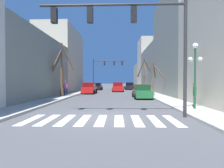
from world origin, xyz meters
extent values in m
plane|color=#4C4C4F|center=(0.00, 0.00, 0.00)|extent=(240.00, 240.00, 0.00)
cube|color=#ADA89E|center=(5.86, 0.00, 0.07)|extent=(2.22, 90.00, 0.15)
cube|color=gray|center=(-9.97, 10.10, 3.58)|extent=(6.00, 15.21, 7.16)
cube|color=#BCB299|center=(-9.97, 23.80, 5.82)|extent=(6.00, 12.19, 11.64)
cube|color=gray|center=(9.97, 14.68, 6.85)|extent=(6.00, 12.38, 13.69)
cube|color=gray|center=(9.97, 28.50, 4.52)|extent=(6.00, 15.26, 9.05)
cube|color=#BCB299|center=(9.97, 40.43, 6.83)|extent=(6.00, 8.59, 13.66)
cube|color=tan|center=(9.97, 51.01, 3.77)|extent=(6.00, 12.57, 7.55)
cube|color=white|center=(-3.60, -0.67, 0.00)|extent=(0.45, 2.60, 0.01)
cube|color=white|center=(-2.70, -0.67, 0.00)|extent=(0.45, 2.60, 0.01)
cube|color=white|center=(-1.80, -0.67, 0.00)|extent=(0.45, 2.60, 0.01)
cube|color=white|center=(-0.90, -0.67, 0.00)|extent=(0.45, 2.60, 0.01)
cube|color=white|center=(0.00, -0.67, 0.00)|extent=(0.45, 2.60, 0.01)
cube|color=white|center=(0.90, -0.67, 0.00)|extent=(0.45, 2.60, 0.01)
cube|color=white|center=(1.80, -0.67, 0.00)|extent=(0.45, 2.60, 0.01)
cube|color=white|center=(2.70, -0.67, 0.00)|extent=(0.45, 2.60, 0.01)
cube|color=white|center=(3.60, -0.67, 0.00)|extent=(0.45, 2.60, 0.01)
cylinder|color=#2D2D2D|center=(4.50, 0.18, 3.27)|extent=(0.18, 0.18, 6.54)
cylinder|color=#2D2D2D|center=(0.51, 0.18, 6.14)|extent=(7.97, 0.14, 0.14)
cube|color=black|center=(1.71, 0.18, 5.59)|extent=(0.32, 0.28, 0.84)
cube|color=black|center=(-0.68, 0.18, 5.59)|extent=(0.32, 0.28, 0.84)
cube|color=black|center=(-2.67, 0.18, 5.59)|extent=(0.32, 0.28, 0.84)
cylinder|color=#2D2D2D|center=(-4.50, 28.94, 3.39)|extent=(0.18, 0.18, 6.79)
cylinder|color=#2D2D2D|center=(-0.97, 28.94, 6.39)|extent=(7.06, 0.14, 0.14)
cube|color=black|center=(-2.03, 28.94, 5.84)|extent=(0.32, 0.28, 0.84)
cube|color=black|center=(0.09, 28.94, 5.84)|extent=(0.32, 0.28, 0.84)
cube|color=black|center=(1.86, 28.94, 5.84)|extent=(0.32, 0.28, 0.84)
cylinder|color=#1E4C2D|center=(5.90, 2.18, 2.12)|extent=(0.12, 0.12, 3.95)
sphere|color=white|center=(5.90, 2.18, 4.28)|extent=(0.36, 0.36, 0.36)
sphere|color=white|center=(5.58, 2.18, 3.39)|extent=(0.31, 0.31, 0.31)
sphere|color=white|center=(6.22, 2.18, 3.39)|extent=(0.31, 0.31, 0.31)
cube|color=black|center=(3.57, 30.95, 0.58)|extent=(1.85, 4.45, 0.80)
cube|color=black|center=(3.57, 30.95, 1.30)|extent=(1.70, 2.32, 0.65)
cylinder|color=black|center=(2.63, 32.33, 0.32)|extent=(0.22, 0.64, 0.64)
cylinder|color=black|center=(4.52, 32.33, 0.32)|extent=(0.22, 0.64, 0.64)
cylinder|color=black|center=(2.63, 29.57, 0.32)|extent=(0.22, 0.64, 0.64)
cylinder|color=black|center=(4.52, 29.57, 0.32)|extent=(0.22, 0.64, 0.64)
cube|color=red|center=(-3.60, 17.89, 0.60)|extent=(1.80, 4.46, 0.86)
cube|color=maroon|center=(-3.60, 17.89, 1.38)|extent=(1.66, 2.32, 0.70)
cylinder|color=black|center=(-4.51, 19.27, 0.32)|extent=(0.22, 0.64, 0.64)
cylinder|color=black|center=(-2.68, 19.27, 0.32)|extent=(0.22, 0.64, 0.64)
cylinder|color=black|center=(-4.51, 16.50, 0.32)|extent=(0.22, 0.64, 0.64)
cylinder|color=black|center=(-2.68, 16.50, 0.32)|extent=(0.22, 0.64, 0.64)
cube|color=red|center=(0.89, 23.31, 0.60)|extent=(1.88, 4.42, 0.85)
cube|color=maroon|center=(0.89, 23.31, 1.38)|extent=(1.73, 2.30, 0.70)
cylinder|color=black|center=(-0.07, 24.68, 0.32)|extent=(0.22, 0.64, 0.64)
cylinder|color=black|center=(1.85, 24.68, 0.32)|extent=(0.22, 0.64, 0.64)
cylinder|color=black|center=(-0.07, 21.95, 0.32)|extent=(0.22, 0.64, 0.64)
cylinder|color=black|center=(1.85, 21.95, 0.32)|extent=(0.22, 0.64, 0.64)
cube|color=#236B38|center=(3.62, 10.72, 0.56)|extent=(1.75, 4.45, 0.77)
cube|color=#133A1E|center=(3.62, 10.72, 1.26)|extent=(1.61, 2.31, 0.63)
cylinder|color=black|center=(2.73, 12.10, 0.32)|extent=(0.22, 0.64, 0.64)
cylinder|color=black|center=(4.51, 12.10, 0.32)|extent=(0.22, 0.64, 0.64)
cylinder|color=black|center=(2.73, 9.34, 0.32)|extent=(0.22, 0.64, 0.64)
cylinder|color=black|center=(4.51, 9.34, 0.32)|extent=(0.22, 0.64, 0.64)
cube|color=black|center=(-3.62, 29.40, 0.55)|extent=(1.75, 4.85, 0.75)
cube|color=black|center=(-3.62, 29.40, 1.23)|extent=(1.61, 2.52, 0.61)
cylinder|color=black|center=(-4.51, 30.90, 0.32)|extent=(0.22, 0.64, 0.64)
cylinder|color=black|center=(-2.73, 30.90, 0.32)|extent=(0.22, 0.64, 0.64)
cylinder|color=black|center=(-4.51, 27.89, 0.32)|extent=(0.22, 0.64, 0.64)
cylinder|color=black|center=(-2.73, 27.89, 0.32)|extent=(0.22, 0.64, 0.64)
cube|color=white|center=(3.59, 37.83, 0.55)|extent=(1.82, 4.85, 0.74)
cube|color=gray|center=(3.59, 37.83, 1.22)|extent=(1.67, 2.52, 0.61)
cylinder|color=black|center=(2.66, 39.33, 0.32)|extent=(0.22, 0.64, 0.64)
cylinder|color=black|center=(4.51, 39.33, 0.32)|extent=(0.22, 0.64, 0.64)
cylinder|color=black|center=(2.66, 36.33, 0.32)|extent=(0.22, 0.64, 0.64)
cylinder|color=black|center=(4.51, 36.33, 0.32)|extent=(0.22, 0.64, 0.64)
cylinder|color=#282D47|center=(-5.88, 13.46, 0.57)|extent=(0.12, 0.12, 0.84)
cylinder|color=#282D47|center=(-6.16, 13.36, 0.57)|extent=(0.12, 0.12, 0.84)
cube|color=#9E4C93|center=(-6.02, 13.41, 1.32)|extent=(0.46, 0.36, 0.66)
sphere|color=#8C664C|center=(-6.02, 13.41, 1.80)|extent=(0.24, 0.24, 0.24)
cylinder|color=#9E4C93|center=(-5.80, 13.49, 1.27)|extent=(0.30, 0.18, 0.64)
cylinder|color=#9E4C93|center=(-6.24, 13.33, 1.27)|extent=(0.30, 0.18, 0.64)
cylinder|color=black|center=(6.17, 2.86, 0.56)|extent=(0.12, 0.12, 0.81)
cylinder|color=black|center=(6.31, 3.12, 0.56)|extent=(0.12, 0.12, 0.81)
cube|color=#337542|center=(6.24, 2.99, 1.28)|extent=(0.38, 0.46, 0.64)
sphere|color=#8C664C|center=(6.24, 2.99, 1.75)|extent=(0.23, 0.23, 0.23)
cylinder|color=#337542|center=(6.14, 2.79, 1.24)|extent=(0.21, 0.29, 0.62)
cylinder|color=#337542|center=(6.35, 3.19, 1.24)|extent=(0.21, 0.29, 0.62)
cylinder|color=brown|center=(5.60, 22.63, 1.60)|extent=(0.41, 0.41, 2.89)
cylinder|color=brown|center=(5.06, 22.83, 4.12)|extent=(1.28, 0.61, 2.95)
cylinder|color=brown|center=(5.86, 21.92, 4.05)|extent=(0.67, 1.61, 2.26)
cylinder|color=brown|center=(6.54, 22.77, 4.39)|extent=(2.07, 0.50, 3.48)
cylinder|color=brown|center=(5.14, 23.19, 4.21)|extent=(1.12, 1.34, 3.03)
cylinder|color=brown|center=(-5.84, 11.20, 1.88)|extent=(0.39, 0.39, 3.46)
cylinder|color=brown|center=(-5.97, 11.66, 4.37)|extent=(0.45, 1.09, 2.56)
cylinder|color=brown|center=(-6.20, 10.57, 4.47)|extent=(0.83, 1.40, 2.48)
cylinder|color=brown|center=(-5.12, 11.42, 4.81)|extent=(1.60, 0.60, 3.45)
cylinder|color=brown|center=(-6.20, 10.72, 4.14)|extent=(0.83, 1.12, 2.21)
cylinder|color=brown|center=(5.41, 13.17, 1.34)|extent=(0.28, 0.28, 2.38)
cylinder|color=brown|center=(6.17, 13.09, 3.14)|extent=(1.63, 0.33, 1.84)
cylinder|color=brown|center=(5.65, 13.62, 3.35)|extent=(0.61, 1.05, 1.97)
cylinder|color=brown|center=(5.60, 13.43, 3.33)|extent=(0.46, 0.61, 1.70)
camera|label=1|loc=(0.82, -9.41, 1.98)|focal=28.00mm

